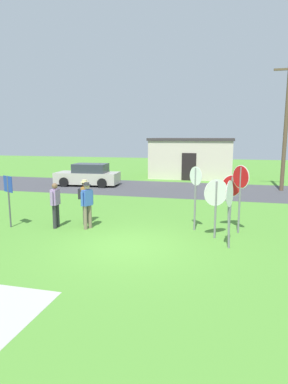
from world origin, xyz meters
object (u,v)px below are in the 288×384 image
stop_sign_rear_left (231,192)px  stop_sign_low_front (216,198)px  person_on_left (85,198)px  parked_car_on_street (88,176)px  stop_sign_leaning_right (240,187)px  person_in_teal (55,203)px  info_panel_leftmost (8,192)px  stop_sign_far_back (195,188)px  stop_sign_tallest (229,202)px  utility_pole (286,124)px  person_in_blue (87,203)px

stop_sign_rear_left → stop_sign_low_front: 1.45m
stop_sign_low_front → person_on_left: size_ratio=1.15×
parked_car_on_street → person_on_left: (3.93, -9.31, 0.32)m
stop_sign_leaning_right → person_in_teal: 6.71m
stop_sign_low_front → person_in_teal: size_ratio=1.19×
info_panel_leftmost → stop_sign_far_back: bearing=10.9°
stop_sign_tallest → person_on_left: 5.65m
person_on_left → stop_sign_rear_left: bearing=7.5°
stop_sign_leaning_right → info_panel_leftmost: stop_sign_leaning_right is taller
utility_pole → info_panel_leftmost: bearing=-134.7°
parked_car_on_street → stop_sign_far_back: size_ratio=1.89×
utility_pole → stop_sign_low_front: utility_pole is taller
parked_car_on_street → stop_sign_far_back: (8.18, -9.16, 0.88)m
person_in_blue → info_panel_leftmost: 2.98m
stop_sign_tallest → person_on_left: bearing=164.0°
stop_sign_rear_left → utility_pole: bearing=71.3°
person_in_teal → stop_sign_leaning_right: bearing=8.3°
stop_sign_tallest → stop_sign_rear_left: bearing=87.7°
stop_sign_tallest → stop_sign_leaning_right: bearing=77.8°
stop_sign_far_back → person_in_teal: stop_sign_far_back is taller
parked_car_on_street → info_panel_leftmost: info_panel_leftmost is taller
person_on_left → info_panel_leftmost: info_panel_leftmost is taller
utility_pole → stop_sign_far_back: utility_pole is taller
stop_sign_low_front → person_in_teal: (-5.81, -0.16, -0.42)m
parked_car_on_street → stop_sign_low_front: bearing=-48.1°
utility_pole → person_in_blue: (-8.34, -10.84, -3.14)m
utility_pole → stop_sign_low_front: bearing=-109.0°
stop_sign_low_front → person_in_blue: 4.62m
stop_sign_leaning_right → stop_sign_low_front: bearing=-134.6°
stop_sign_far_back → person_on_left: stop_sign_far_back is taller
stop_sign_far_back → stop_sign_rear_left: bearing=24.5°
utility_pole → stop_sign_leaning_right: utility_pole is taller
stop_sign_tallest → person_on_left: (-5.42, 1.55, -0.42)m
stop_sign_tallest → person_in_teal: (-6.23, 0.76, -0.48)m
stop_sign_leaning_right → person_in_teal: stop_sign_leaning_right is taller
stop_sign_rear_left → stop_sign_leaning_right: 0.69m
info_panel_leftmost → stop_sign_low_front: bearing=4.0°
stop_sign_tallest → info_panel_leftmost: 7.95m
stop_sign_tallest → stop_sign_low_front: stop_sign_tallest is taller
stop_sign_rear_left → stop_sign_leaning_right: size_ratio=0.83×
stop_sign_rear_left → stop_sign_tallest: stop_sign_tallest is taller
stop_sign_rear_left → stop_sign_far_back: (-1.26, -0.57, 0.20)m
stop_sign_rear_left → stop_sign_low_front: bearing=-110.6°
person_in_teal → person_on_left: size_ratio=0.97×
person_on_left → parked_car_on_street: bearing=112.9°
parked_car_on_street → person_on_left: person_on_left is taller
parked_car_on_street → stop_sign_tallest: stop_sign_tallest is taller
stop_sign_tallest → stop_sign_leaning_right: stop_sign_leaning_right is taller
utility_pole → person_in_blue: bearing=-127.6°
parked_car_on_street → stop_sign_far_back: stop_sign_far_back is taller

